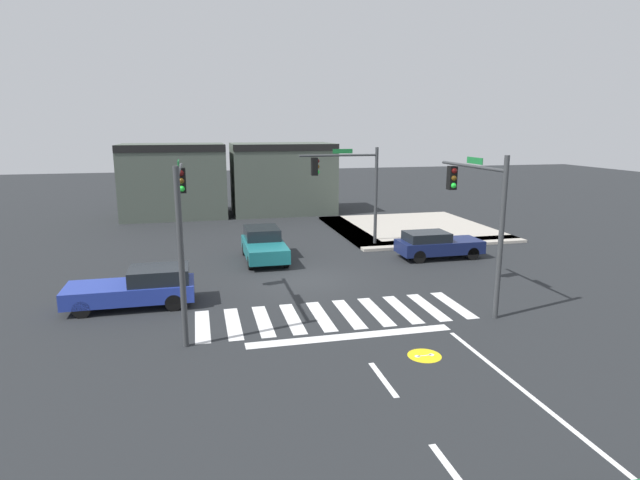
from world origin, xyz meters
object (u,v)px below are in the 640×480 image
Objects in this scene: traffic_signal_southwest at (181,210)px; car_teal at (264,245)px; traffic_signal_northeast at (349,179)px; car_blue at (138,287)px; traffic_signal_southeast at (478,203)px; car_navy at (436,244)px.

traffic_signal_southwest is 1.30× the size of car_teal.
traffic_signal_northeast is 1.19× the size of car_blue.
traffic_signal_southeast is 1.23× the size of car_blue.
car_blue reaches higher than car_navy.
traffic_signal_southwest is at bearing -25.26° from car_teal.
traffic_signal_southeast is at bearing 168.28° from car_blue.
car_teal is 0.99× the size of car_navy.
car_blue is 14.74m from car_navy.
traffic_signal_southeast is 11.32m from car_teal.
car_teal is at bearing -25.26° from traffic_signal_southwest.
car_navy is (14.15, 4.15, -0.01)m from car_blue.
car_blue is at bearing -43.12° from car_teal.
traffic_signal_southeast is at bearing 39.39° from car_teal.
car_blue is 1.09× the size of car_teal.
traffic_signal_southwest is 1.19× the size of car_blue.
traffic_signal_northeast is at bearing -42.21° from traffic_signal_southwest.
traffic_signal_southeast is (10.61, -0.57, -0.02)m from traffic_signal_southwest.
car_blue is 1.08× the size of car_navy.
traffic_signal_southwest is 1.00× the size of traffic_signal_northeast.
traffic_signal_southwest is at bearing 131.54° from car_blue.
car_navy is (3.72, -3.39, -3.09)m from traffic_signal_northeast.
traffic_signal_northeast reaches higher than car_blue.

